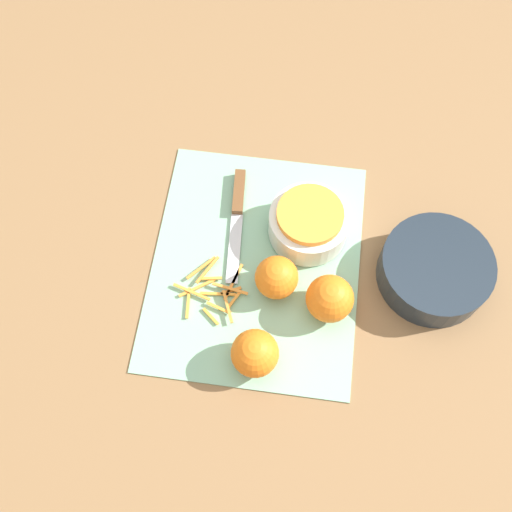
{
  "coord_description": "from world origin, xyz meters",
  "views": [
    {
      "loc": [
        0.44,
        0.06,
        1.0
      ],
      "look_at": [
        0.0,
        0.0,
        0.04
      ],
      "focal_mm": 42.0,
      "sensor_mm": 36.0,
      "label": 1
    }
  ],
  "objects_px": {
    "orange_right": "(277,277)",
    "orange_back": "(330,299)",
    "bowl_dark": "(435,270)",
    "orange_left": "(255,353)",
    "knife": "(238,205)",
    "bowl_speckled": "(309,222)"
  },
  "relations": [
    {
      "from": "bowl_dark",
      "to": "bowl_speckled",
      "type": "bearing_deg",
      "value": -104.39
    },
    {
      "from": "bowl_speckled",
      "to": "orange_left",
      "type": "height_order",
      "value": "orange_left"
    },
    {
      "from": "orange_left",
      "to": "orange_back",
      "type": "bearing_deg",
      "value": 134.45
    },
    {
      "from": "knife",
      "to": "orange_right",
      "type": "xyz_separation_m",
      "value": [
        0.15,
        0.09,
        0.03
      ]
    },
    {
      "from": "bowl_speckled",
      "to": "orange_back",
      "type": "bearing_deg",
      "value": 18.89
    },
    {
      "from": "knife",
      "to": "orange_left",
      "type": "bearing_deg",
      "value": 9.67
    },
    {
      "from": "orange_back",
      "to": "bowl_speckled",
      "type": "bearing_deg",
      "value": -161.11
    },
    {
      "from": "bowl_speckled",
      "to": "orange_left",
      "type": "relative_size",
      "value": 1.82
    },
    {
      "from": "orange_back",
      "to": "knife",
      "type": "bearing_deg",
      "value": -133.94
    },
    {
      "from": "orange_back",
      "to": "bowl_dark",
      "type": "bearing_deg",
      "value": 115.3
    },
    {
      "from": "bowl_speckled",
      "to": "knife",
      "type": "distance_m",
      "value": 0.14
    },
    {
      "from": "bowl_dark",
      "to": "knife",
      "type": "relative_size",
      "value": 0.84
    },
    {
      "from": "knife",
      "to": "orange_right",
      "type": "relative_size",
      "value": 3.05
    },
    {
      "from": "orange_right",
      "to": "orange_back",
      "type": "xyz_separation_m",
      "value": [
        0.03,
        0.09,
        0.0
      ]
    },
    {
      "from": "bowl_speckled",
      "to": "orange_right",
      "type": "bearing_deg",
      "value": -21.04
    },
    {
      "from": "orange_left",
      "to": "orange_back",
      "type": "xyz_separation_m",
      "value": [
        -0.11,
        0.11,
        0.0
      ]
    },
    {
      "from": "bowl_dark",
      "to": "orange_left",
      "type": "height_order",
      "value": "orange_left"
    },
    {
      "from": "orange_right",
      "to": "bowl_speckled",
      "type": "bearing_deg",
      "value": 158.96
    },
    {
      "from": "bowl_speckled",
      "to": "bowl_dark",
      "type": "xyz_separation_m",
      "value": [
        0.06,
        0.23,
        -0.01
      ]
    },
    {
      "from": "orange_left",
      "to": "orange_right",
      "type": "bearing_deg",
      "value": 172.21
    },
    {
      "from": "bowl_dark",
      "to": "orange_right",
      "type": "distance_m",
      "value": 0.28
    },
    {
      "from": "bowl_dark",
      "to": "orange_left",
      "type": "xyz_separation_m",
      "value": [
        0.2,
        -0.29,
        0.01
      ]
    }
  ]
}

